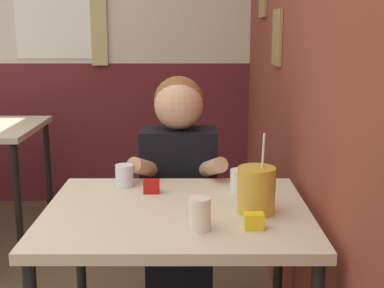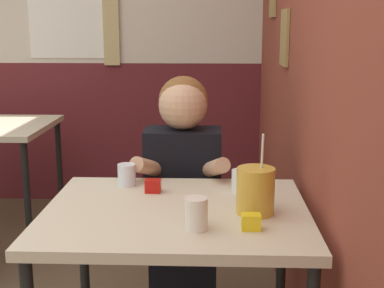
# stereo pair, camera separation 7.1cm
# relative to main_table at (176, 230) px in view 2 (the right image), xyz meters

# --- Properties ---
(brick_wall_right) EXTENTS (0.08, 4.66, 2.70)m
(brick_wall_right) POSITION_rel_main_table_xyz_m (0.52, 1.01, 0.67)
(brick_wall_right) COLOR brown
(brick_wall_right) RESTS_ON ground_plane
(back_wall) EXTENTS (5.58, 0.09, 2.70)m
(back_wall) POSITION_rel_main_table_xyz_m (-0.81, 2.37, 0.67)
(back_wall) COLOR beige
(back_wall) RESTS_ON ground_plane
(main_table) EXTENTS (0.92, 0.75, 0.76)m
(main_table) POSITION_rel_main_table_xyz_m (0.00, 0.00, 0.00)
(main_table) COLOR beige
(main_table) RESTS_ON ground_plane
(person_seated) EXTENTS (0.42, 0.41, 1.17)m
(person_seated) POSITION_rel_main_table_xyz_m (-0.01, 0.55, -0.06)
(person_seated) COLOR black
(person_seated) RESTS_ON ground_plane
(cocktail_pitcher) EXTENTS (0.13, 0.13, 0.28)m
(cocktail_pitcher) POSITION_rel_main_table_xyz_m (0.27, -0.04, 0.16)
(cocktail_pitcher) COLOR gold
(cocktail_pitcher) RESTS_ON main_table
(glass_near_pitcher) EXTENTS (0.07, 0.07, 0.09)m
(glass_near_pitcher) POSITION_rel_main_table_xyz_m (-0.21, 0.27, 0.12)
(glass_near_pitcher) COLOR silver
(glass_near_pitcher) RESTS_ON main_table
(glass_center) EXTENTS (0.07, 0.07, 0.09)m
(glass_center) POSITION_rel_main_table_xyz_m (0.23, 0.19, 0.12)
(glass_center) COLOR silver
(glass_center) RESTS_ON main_table
(glass_far_side) EXTENTS (0.07, 0.07, 0.10)m
(glass_far_side) POSITION_rel_main_table_xyz_m (0.08, -0.19, 0.13)
(glass_far_side) COLOR silver
(glass_far_side) RESTS_ON main_table
(condiment_ketchup) EXTENTS (0.06, 0.04, 0.05)m
(condiment_ketchup) POSITION_rel_main_table_xyz_m (-0.10, 0.18, 0.10)
(condiment_ketchup) COLOR #B7140F
(condiment_ketchup) RESTS_ON main_table
(condiment_mustard) EXTENTS (0.06, 0.04, 0.05)m
(condiment_mustard) POSITION_rel_main_table_xyz_m (0.25, -0.18, 0.10)
(condiment_mustard) COLOR yellow
(condiment_mustard) RESTS_ON main_table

